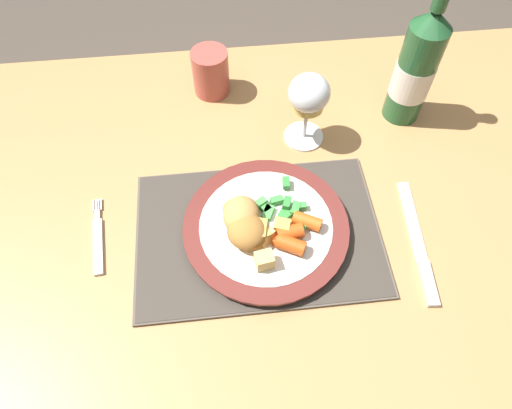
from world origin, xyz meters
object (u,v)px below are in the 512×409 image
object	(u,v)px
dinner_plate	(266,228)
wine_glass	(309,97)
drinking_cup	(211,71)
table_knife	(420,251)
dining_table	(241,238)
bottle	(416,68)
fork	(98,241)

from	to	relation	value
dinner_plate	wine_glass	world-z (taller)	wine_glass
wine_glass	drinking_cup	size ratio (longest dim) A/B	1.56
table_knife	drinking_cup	world-z (taller)	drinking_cup
dining_table	dinner_plate	world-z (taller)	dinner_plate
bottle	fork	bearing A→B (deg)	-158.10
dining_table	fork	xyz separation A→B (m)	(-0.22, -0.03, 0.09)
dinner_plate	fork	distance (m)	0.26
table_knife	bottle	bearing A→B (deg)	79.91
table_knife	drinking_cup	xyz separation A→B (m)	(-0.29, 0.39, 0.04)
dinner_plate	table_knife	distance (m)	0.24
fork	dining_table	bearing A→B (deg)	8.44
bottle	dinner_plate	bearing A→B (deg)	-140.64
dining_table	bottle	xyz separation A→B (m)	(0.32, 0.18, 0.20)
dinner_plate	drinking_cup	size ratio (longest dim) A/B	2.89
dinner_plate	dining_table	bearing A→B (deg)	128.10
dining_table	bottle	distance (m)	0.42
wine_glass	drinking_cup	xyz separation A→B (m)	(-0.16, 0.14, -0.05)
dining_table	dinner_plate	bearing A→B (deg)	-51.90
dinner_plate	table_knife	xyz separation A→B (m)	(0.23, -0.06, -0.01)
dinner_plate	drinking_cup	xyz separation A→B (m)	(-0.06, 0.33, 0.03)
bottle	drinking_cup	distance (m)	0.36
dinner_plate	wine_glass	bearing A→B (deg)	64.30
dining_table	table_knife	world-z (taller)	table_knife
dining_table	drinking_cup	bearing A→B (deg)	95.74
dining_table	drinking_cup	xyz separation A→B (m)	(-0.03, 0.28, 0.14)
table_knife	bottle	size ratio (longest dim) A/B	0.79
dinner_plate	drinking_cup	bearing A→B (deg)	101.11
dinner_plate	bottle	size ratio (longest dim) A/B	0.92
dinner_plate	table_knife	world-z (taller)	dinner_plate
drinking_cup	dinner_plate	bearing A→B (deg)	-78.89
dinner_plate	fork	world-z (taller)	dinner_plate
fork	drinking_cup	size ratio (longest dim) A/B	1.57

